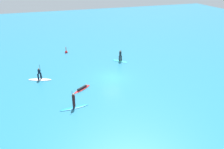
{
  "coord_description": "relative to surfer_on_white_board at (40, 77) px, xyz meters",
  "views": [
    {
      "loc": [
        -9.91,
        -28.91,
        14.41
      ],
      "look_at": [
        0.0,
        0.0,
        0.5
      ],
      "focal_mm": 37.91,
      "sensor_mm": 36.0,
      "label": 1
    }
  ],
  "objects": [
    {
      "name": "ground_plane",
      "position": [
        9.79,
        -2.61,
        -0.4
      ],
      "size": [
        120.0,
        120.0,
        0.0
      ],
      "primitive_type": "plane",
      "color": "teal",
      "rests_on": "ground"
    },
    {
      "name": "surfer_on_white_board",
      "position": [
        0.0,
        0.0,
        0.0
      ],
      "size": [
        3.29,
        1.82,
        2.31
      ],
      "rotation": [
        0.0,
        0.0,
        5.94
      ],
      "color": "white",
      "rests_on": "ground_plane"
    },
    {
      "name": "surfer_on_red_board",
      "position": [
        5.0,
        -4.68,
        -0.25
      ],
      "size": [
        2.71,
        2.18,
        0.38
      ],
      "rotation": [
        0.0,
        0.0,
        0.63
      ],
      "color": "red",
      "rests_on": "ground_plane"
    },
    {
      "name": "surfer_on_teal_board",
      "position": [
        13.16,
        3.02,
        0.11
      ],
      "size": [
        2.32,
        2.38,
        2.01
      ],
      "rotation": [
        0.0,
        0.0,
        5.48
      ],
      "color": "#33C6CC",
      "rests_on": "ground_plane"
    },
    {
      "name": "surfer_on_blue_board",
      "position": [
        3.18,
        -8.77,
        0.12
      ],
      "size": [
        3.29,
        0.89,
        2.28
      ],
      "rotation": [
        0.0,
        0.0,
        3.24
      ],
      "color": "#1E8CD1",
      "rests_on": "ground_plane"
    },
    {
      "name": "marker_buoy",
      "position": [
        5.3,
        10.34,
        -0.23
      ],
      "size": [
        0.51,
        0.51,
        1.23
      ],
      "color": "red",
      "rests_on": "ground_plane"
    }
  ]
}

